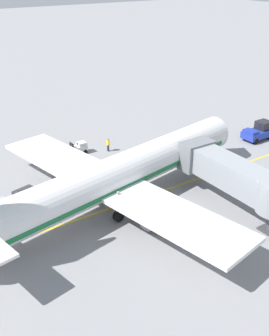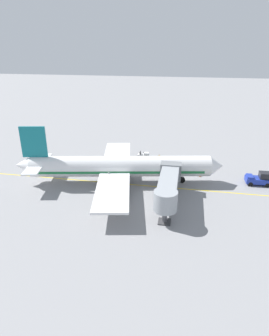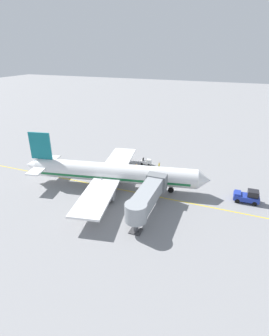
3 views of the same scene
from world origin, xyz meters
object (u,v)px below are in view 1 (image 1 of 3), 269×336
object	(u,v)px
jet_bridge	(235,175)
safety_cone_wing_tip	(146,153)
ground_crew_loader	(86,160)
safety_cone_nose_right	(161,143)
safety_cone_nose_left	(192,150)
parked_airliner	(115,176)
pushback_tractor	(259,132)
baggage_cart_front	(25,195)
baggage_tug_trailing	(92,176)
ground_crew_wing_walker	(108,144)
baggage_tug_lead	(77,148)

from	to	relation	value
jet_bridge	safety_cone_wing_tip	xyz separation A→B (m)	(-14.50, -0.10, -3.16)
ground_crew_loader	safety_cone_nose_right	size ratio (longest dim) A/B	2.86
safety_cone_nose_left	safety_cone_nose_right	xyz separation A→B (m)	(-4.12, -1.85, 0.00)
ground_crew_loader	safety_cone_nose_right	xyz separation A→B (m)	(-0.59, 11.32, -0.66)
parked_airliner	safety_cone_nose_right	size ratio (longest dim) A/B	62.96
ground_crew_loader	jet_bridge	bearing A→B (deg)	26.81
safety_cone_nose_right	ground_crew_loader	bearing A→B (deg)	-87.03
pushback_tractor	safety_cone_wing_tip	size ratio (longest dim) A/B	7.57
baggage_cart_front	safety_cone_wing_tip	world-z (taller)	baggage_cart_front
safety_cone_nose_right	safety_cone_wing_tip	bearing A→B (deg)	-65.18
parked_airliner	baggage_tug_trailing	world-z (taller)	parked_airliner
baggage_tug_trailing	ground_crew_wing_walker	distance (m)	8.43
jet_bridge	safety_cone_nose_right	xyz separation A→B (m)	(-16.15, 3.46, -3.16)
safety_cone_nose_left	ground_crew_loader	bearing A→B (deg)	-105.02
baggage_tug_lead	baggage_tug_trailing	size ratio (longest dim) A/B	0.94
baggage_tug_trailing	baggage_cart_front	world-z (taller)	baggage_tug_trailing
jet_bridge	baggage_tug_trailing	world-z (taller)	jet_bridge
parked_airliner	safety_cone_nose_right	distance (m)	16.26
ground_crew_loader	safety_cone_wing_tip	xyz separation A→B (m)	(1.06, 7.76, -0.66)
baggage_cart_front	ground_crew_wing_walker	size ratio (longest dim) A/B	1.76
parked_airliner	pushback_tractor	xyz separation A→B (m)	(-4.03, 24.95, -2.09)
baggage_tug_trailing	safety_cone_nose_left	world-z (taller)	baggage_tug_trailing
parked_airliner	safety_cone_nose_right	world-z (taller)	parked_airliner
safety_cone_wing_tip	pushback_tractor	bearing A→B (deg)	75.84
jet_bridge	pushback_tractor	world-z (taller)	jet_bridge
pushback_tractor	baggage_tug_trailing	bearing A→B (deg)	-93.46
baggage_tug_trailing	safety_cone_nose_right	world-z (taller)	baggage_tug_trailing
baggage_tug_lead	safety_cone_nose_right	distance (m)	10.95
ground_crew_loader	safety_cone_nose_right	bearing A→B (deg)	92.97
baggage_tug_lead	safety_cone_wing_tip	bearing A→B (deg)	52.85
safety_cone_wing_tip	ground_crew_loader	bearing A→B (deg)	-97.76
ground_crew_wing_walker	safety_cone_nose_left	size ratio (longest dim) A/B	2.86
jet_bridge	ground_crew_loader	distance (m)	17.61
baggage_tug_lead	safety_cone_nose_left	bearing A→B (deg)	58.00
baggage_tug_trailing	safety_cone_nose_right	size ratio (longest dim) A/B	4.58
baggage_tug_trailing	ground_crew_wing_walker	world-z (taller)	ground_crew_wing_walker
baggage_tug_lead	safety_cone_wing_tip	size ratio (longest dim) A/B	4.30
parked_airliner	ground_crew_wing_walker	world-z (taller)	parked_airliner
jet_bridge	safety_cone_wing_tip	world-z (taller)	jet_bridge
ground_crew_wing_walker	safety_cone_wing_tip	distance (m)	4.97
pushback_tractor	safety_cone_nose_right	bearing A→B (deg)	-114.75
parked_airliner	ground_crew_loader	world-z (taller)	parked_airliner
ground_crew_wing_walker	baggage_tug_trailing	bearing A→B (deg)	-42.36
ground_crew_loader	safety_cone_nose_right	world-z (taller)	ground_crew_loader
ground_crew_loader	safety_cone_nose_left	distance (m)	13.66
pushback_tractor	safety_cone_nose_left	distance (m)	10.47
safety_cone_nose_left	safety_cone_wing_tip	world-z (taller)	same
pushback_tractor	ground_crew_wing_walker	distance (m)	20.46
pushback_tractor	baggage_tug_lead	bearing A→B (deg)	-112.04
safety_cone_wing_tip	ground_crew_wing_walker	bearing A→B (deg)	-139.42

